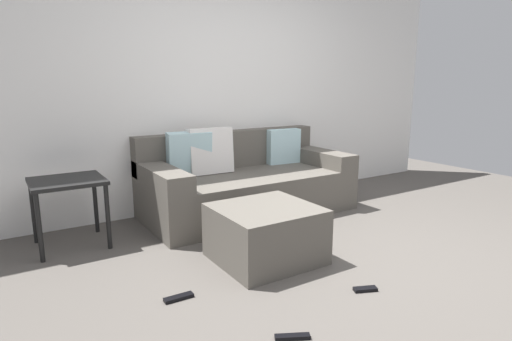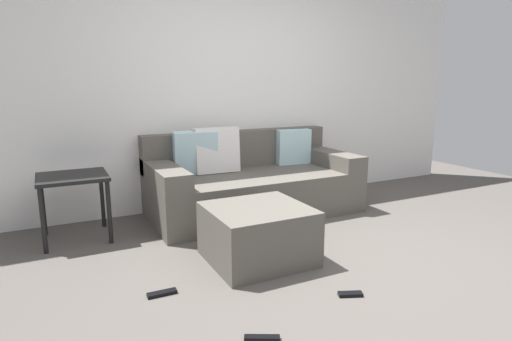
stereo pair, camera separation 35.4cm
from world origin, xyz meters
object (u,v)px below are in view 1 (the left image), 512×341
Objects in this scene: remote_under_side_table at (179,298)px; ottoman at (265,233)px; side_table at (68,189)px; remote_near_ottoman at (365,289)px; remote_by_storage_bin at (292,337)px; couch_sectional at (245,183)px.

ottoman is at bearing 16.31° from remote_under_side_table.
side_table reaches higher than remote_near_ottoman.
remote_by_storage_bin and remote_under_side_table have the same top height.
ottoman is 1.62m from side_table.
remote_by_storage_bin is 1.01× the size of remote_under_side_table.
remote_near_ottoman is at bearing 40.12° from remote_by_storage_bin.
ottoman reaches higher than remote_near_ottoman.
side_table is (-1.67, -0.04, 0.17)m from couch_sectional.
couch_sectional is 2.89× the size of ottoman.
remote_under_side_table is (-0.78, -0.21, -0.20)m from ottoman.
couch_sectional is 3.73× the size of side_table.
ottoman is 1.03m from remote_by_storage_bin.
couch_sectional is at bearing 92.87° from remote_by_storage_bin.
remote_under_side_table is (-0.35, 0.70, 0.00)m from remote_by_storage_bin.
side_table is 1.43m from remote_under_side_table.
ottoman is at bearing -113.55° from couch_sectional.
side_table is (-1.19, 1.08, 0.27)m from ottoman.
ottoman is (-0.49, -1.11, -0.10)m from couch_sectional.
remote_by_storage_bin is 0.78m from remote_under_side_table.
remote_under_side_table is (-1.27, -1.33, -0.29)m from couch_sectional.
couch_sectional reaches higher than remote_by_storage_bin.
couch_sectional is 11.27× the size of remote_under_side_table.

